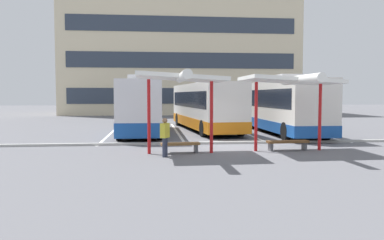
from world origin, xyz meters
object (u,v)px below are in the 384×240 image
object	(u,v)px
coach_bus_0	(142,107)
coach_bus_2	(280,106)
bench_1	(288,143)
bench_0	(180,145)
waiting_shelter_1	(291,82)
waiting_passenger_0	(165,135)
waiting_shelter_0	(181,79)
coach_bus_1	(205,106)

from	to	relation	value
coach_bus_0	coach_bus_2	distance (m)	9.07
coach_bus_2	bench_1	size ratio (longest dim) A/B	6.35
bench_0	bench_1	xyz separation A→B (m)	(4.82, 0.28, 0.01)
bench_1	waiting_shelter_1	bearing A→B (deg)	-90.00
waiting_shelter_1	waiting_passenger_0	bearing A→B (deg)	-170.39
waiting_passenger_0	coach_bus_0	bearing A→B (deg)	96.85
coach_bus_0	bench_1	xyz separation A→B (m)	(6.68, -8.54, -1.36)
waiting_shelter_0	coach_bus_2	bearing A→B (deg)	50.71
bench_0	bench_1	world-z (taller)	same
coach_bus_2	waiting_shelter_0	world-z (taller)	coach_bus_2
waiting_shelter_1	waiting_passenger_0	distance (m)	5.99
coach_bus_2	waiting_shelter_0	size ratio (longest dim) A/B	2.45
bench_0	waiting_shelter_1	distance (m)	5.53
coach_bus_1	waiting_shelter_0	bearing A→B (deg)	-102.82
coach_bus_2	bench_0	bearing A→B (deg)	-130.39
bench_0	waiting_passenger_0	world-z (taller)	waiting_passenger_0
coach_bus_2	waiting_shelter_1	xyz separation A→B (m)	(-2.38, -8.49, 1.29)
coach_bus_1	bench_1	size ratio (longest dim) A/B	6.41
coach_bus_0	bench_1	bearing A→B (deg)	-51.95
bench_0	bench_1	size ratio (longest dim) A/B	0.89
coach_bus_1	waiting_passenger_0	xyz separation A→B (m)	(-3.21, -11.69, -0.80)
coach_bus_2	waiting_shelter_0	distance (m)	11.46
waiting_shelter_0	bench_1	bearing A→B (deg)	7.28
waiting_passenger_0	bench_0	bearing A→B (deg)	54.03
bench_1	coach_bus_2	bearing A→B (deg)	73.77
waiting_shelter_1	waiting_shelter_0	bearing A→B (deg)	-176.24
bench_1	waiting_passenger_0	distance (m)	5.67
coach_bus_0	waiting_passenger_0	distance (m)	9.88
waiting_shelter_0	waiting_shelter_1	distance (m)	4.83
waiting_shelter_1	waiting_passenger_0	world-z (taller)	waiting_shelter_1
coach_bus_0	coach_bus_2	bearing A→B (deg)	-2.22
coach_bus_2	waiting_shelter_1	distance (m)	8.91
bench_0	coach_bus_0	bearing A→B (deg)	101.93
waiting_shelter_1	coach_bus_2	bearing A→B (deg)	74.31
coach_bus_1	coach_bus_2	xyz separation A→B (m)	(4.68, -2.27, 0.07)
coach_bus_0	bench_0	distance (m)	9.12
coach_bus_1	bench_0	xyz separation A→B (m)	(-2.52, -10.74, -1.35)
coach_bus_1	bench_1	distance (m)	10.80
coach_bus_0	waiting_shelter_0	xyz separation A→B (m)	(1.86, -9.16, 1.42)
waiting_shelter_0	bench_1	distance (m)	5.60
coach_bus_0	bench_0	world-z (taller)	coach_bus_0
coach_bus_1	coach_bus_0	bearing A→B (deg)	-156.34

